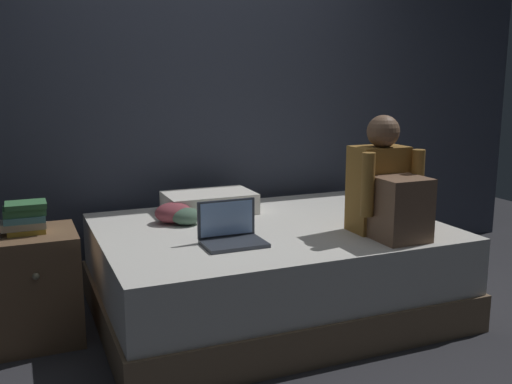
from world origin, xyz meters
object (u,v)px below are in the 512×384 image
(nightstand, at_px, (36,287))
(person_sitting, at_px, (387,190))
(pillow, at_px, (209,203))
(clothes_pile, at_px, (178,214))
(book_stack, at_px, (25,217))
(laptop, at_px, (231,233))
(bed, at_px, (269,269))

(nightstand, distance_m, person_sitting, 1.96)
(person_sitting, distance_m, pillow, 1.16)
(person_sitting, height_order, clothes_pile, person_sitting)
(person_sitting, height_order, book_stack, person_sitting)
(person_sitting, bearing_deg, book_stack, 163.57)
(nightstand, distance_m, clothes_pile, 0.88)
(laptop, xyz_separation_m, book_stack, (-0.99, 0.38, 0.09))
(bed, height_order, book_stack, book_stack)
(nightstand, xyz_separation_m, person_sitting, (1.82, -0.55, 0.48))
(nightstand, xyz_separation_m, clothes_pile, (0.82, 0.13, 0.29))
(pillow, height_order, book_stack, book_stack)
(laptop, height_order, clothes_pile, laptop)
(nightstand, xyz_separation_m, pillow, (1.08, 0.33, 0.30))
(nightstand, bearing_deg, laptop, -21.90)
(book_stack, bearing_deg, bed, -5.13)
(laptop, bearing_deg, nightstand, 158.10)
(pillow, relative_size, book_stack, 2.46)
(bed, relative_size, person_sitting, 3.05)
(bed, bearing_deg, pillow, 116.29)
(bed, xyz_separation_m, pillow, (-0.22, 0.45, 0.33))
(bed, distance_m, nightstand, 1.31)
(clothes_pile, bearing_deg, book_stack, -171.02)
(bed, xyz_separation_m, laptop, (-0.34, -0.26, 0.32))
(laptop, height_order, book_stack, book_stack)
(bed, height_order, nightstand, nightstand)
(laptop, distance_m, clothes_pile, 0.54)
(person_sitting, xyz_separation_m, clothes_pile, (-1.00, 0.68, -0.19))
(bed, bearing_deg, nightstand, 174.59)
(bed, relative_size, pillow, 3.57)
(laptop, bearing_deg, bed, 37.92)
(laptop, relative_size, clothes_pile, 1.22)
(nightstand, height_order, laptop, laptop)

